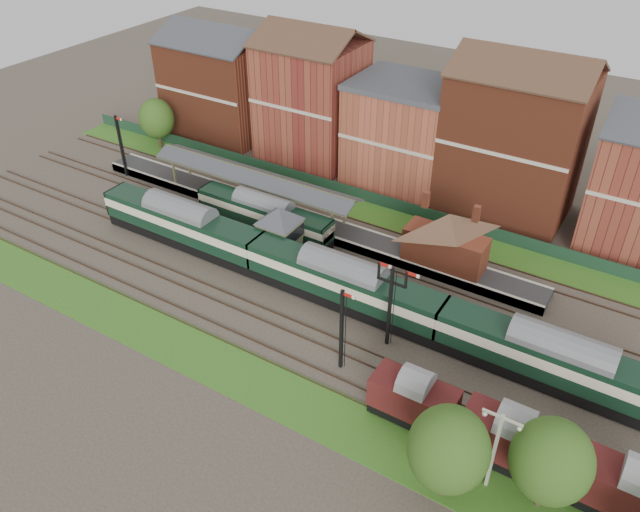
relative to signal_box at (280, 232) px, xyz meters
The scene contains 22 objects.
ground 5.45m from the signal_box, 47.29° to the right, with size 160.00×160.00×0.00m, color #473D33.
grass_back 13.47m from the signal_box, 76.76° to the left, with size 90.00×4.50×0.06m, color #2D6619.
grass_front 15.86m from the signal_box, 78.87° to the right, with size 90.00×5.00×0.06m, color #2D6619.
fence 15.25m from the signal_box, 78.50° to the left, with size 90.00×0.12×1.50m, color #193823.
platform 7.31m from the signal_box, 107.10° to the left, with size 55.00×3.40×1.00m, color #2D2D2D.
signal_box is the anchor object (origin of this frame).
brick_hut 8.25m from the signal_box, ahead, with size 3.20×2.64×2.94m.
station_building 16.37m from the signal_box, 23.43° to the left, with size 8.10×8.10×5.90m.
canopy 10.40m from the signal_box, 140.91° to the left, with size 26.00×3.89×4.08m.
semaphore_bracket 16.16m from the signal_box, 20.92° to the right, with size 3.60×0.25×8.18m.
semaphore_platform_end 27.41m from the signal_box, behind, with size 1.23×0.25×8.00m.
semaphore_siding 16.60m from the signal_box, 38.20° to the right, with size 1.23×0.25×8.00m.
yard_lamp 30.78m from the signal_box, 28.65° to the right, with size 2.60×0.22×7.00m.
town_backdrop 22.26m from the signal_box, 82.60° to the left, with size 69.00×10.00×16.00m.
dmu_train 9.67m from the signal_box, 19.68° to the right, with size 57.73×3.03×4.43m.
platform_railcar 5.52m from the signal_box, 143.21° to the left, with size 16.21×2.56×3.73m.
goods_van_a 23.72m from the signal_box, 31.12° to the right, with size 6.35×2.75×3.85m.
goods_van_b 30.14m from the signal_box, 23.99° to the right, with size 6.80×2.95×4.13m.
goods_van_c 37.49m from the signal_box, 19.08° to the right, with size 6.67×2.89×4.05m.
tree_near 33.62m from the signal_box, 25.36° to the right, with size 5.16×5.16×7.45m.
tree_far 29.97m from the signal_box, 34.62° to the right, with size 5.26×5.26×7.68m.
tree_back 31.96m from the signal_box, 155.67° to the left, with size 4.72×4.72×6.89m.
Camera 1 is at (27.85, -39.28, 37.01)m, focal length 35.00 mm.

